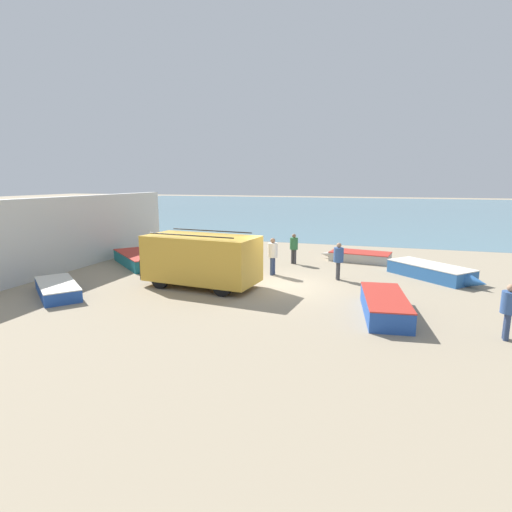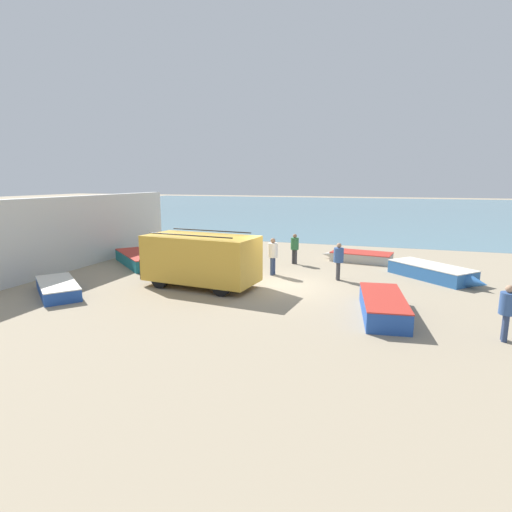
{
  "view_description": "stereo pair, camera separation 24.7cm",
  "coord_description": "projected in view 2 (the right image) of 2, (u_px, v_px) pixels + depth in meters",
  "views": [
    {
      "loc": [
        3.9,
        -16.16,
        4.45
      ],
      "look_at": [
        -1.55,
        1.25,
        1.0
      ],
      "focal_mm": 28.0,
      "sensor_mm": 36.0,
      "label": 1
    },
    {
      "loc": [
        4.14,
        -16.08,
        4.45
      ],
      "look_at": [
        -1.55,
        1.25,
        1.0
      ],
      "focal_mm": 28.0,
      "sensor_mm": 36.0,
      "label": 2
    }
  ],
  "objects": [
    {
      "name": "fisherman_1",
      "position": [
        295.0,
        246.0,
        21.51
      ],
      "size": [
        0.43,
        0.43,
        1.64
      ],
      "rotation": [
        0.0,
        0.0,
        1.14
      ],
      "color": "#38383D",
      "rests_on": "ground_plane"
    },
    {
      "name": "fisherman_0",
      "position": [
        507.0,
        308.0,
        11.09
      ],
      "size": [
        0.43,
        0.43,
        1.62
      ],
      "rotation": [
        0.0,
        0.0,
        3.05
      ],
      "color": "navy",
      "rests_on": "ground_plane"
    },
    {
      "name": "parked_van",
      "position": [
        201.0,
        259.0,
        16.86
      ],
      "size": [
        5.03,
        2.63,
        2.33
      ],
      "rotation": [
        0.0,
        0.0,
        3.04
      ],
      "color": "gold",
      "rests_on": "ground_plane"
    },
    {
      "name": "fishing_rowboat_0",
      "position": [
        382.0,
        304.0,
        13.46
      ],
      "size": [
        1.75,
        4.42,
        0.68
      ],
      "rotation": [
        0.0,
        0.0,
        1.69
      ],
      "color": "#234CA3",
      "rests_on": "ground_plane"
    },
    {
      "name": "fishing_rowboat_4",
      "position": [
        360.0,
        257.0,
        22.38
      ],
      "size": [
        4.03,
        2.12,
        0.52
      ],
      "rotation": [
        0.0,
        0.0,
        2.98
      ],
      "color": "#ADA89E",
      "rests_on": "ground_plane"
    },
    {
      "name": "sea_water",
      "position": [
        361.0,
        208.0,
        65.65
      ],
      "size": [
        120.0,
        80.0,
        0.01
      ],
      "primitive_type": "cube",
      "color": "slate",
      "rests_on": "ground_plane"
    },
    {
      "name": "fisherman_3",
      "position": [
        273.0,
        253.0,
        18.97
      ],
      "size": [
        0.47,
        0.47,
        1.78
      ],
      "rotation": [
        0.0,
        0.0,
        2.89
      ],
      "color": "navy",
      "rests_on": "ground_plane"
    },
    {
      "name": "ground_plane",
      "position": [
        281.0,
        286.0,
        17.11
      ],
      "size": [
        200.0,
        200.0,
        0.0
      ],
      "primitive_type": "plane",
      "color": "gray"
    },
    {
      "name": "fisherman_2",
      "position": [
        339.0,
        258.0,
        18.0
      ],
      "size": [
        0.45,
        0.45,
        1.7
      ],
      "rotation": [
        0.0,
        0.0,
        3.44
      ],
      "color": "#38383D",
      "rests_on": "ground_plane"
    },
    {
      "name": "fishing_rowboat_2",
      "position": [
        139.0,
        260.0,
        21.25
      ],
      "size": [
        4.6,
        4.09,
        0.63
      ],
      "rotation": [
        0.0,
        0.0,
        5.59
      ],
      "color": "#1E757F",
      "rests_on": "ground_plane"
    },
    {
      "name": "fishing_rowboat_5",
      "position": [
        224.0,
        255.0,
        22.65
      ],
      "size": [
        3.77,
        1.63,
        0.56
      ],
      "rotation": [
        0.0,
        0.0,
        3.08
      ],
      "color": "#2D66AD",
      "rests_on": "ground_plane"
    },
    {
      "name": "fishing_rowboat_1",
      "position": [
        434.0,
        272.0,
        18.29
      ],
      "size": [
        4.06,
        3.94,
        0.64
      ],
      "rotation": [
        0.0,
        0.0,
        5.52
      ],
      "color": "#2D66AD",
      "rests_on": "ground_plane"
    },
    {
      "name": "fishing_rowboat_3",
      "position": [
        57.0,
        287.0,
        15.95
      ],
      "size": [
        3.65,
        3.2,
        0.51
      ],
      "rotation": [
        0.0,
        0.0,
        2.46
      ],
      "color": "#234CA3",
      "rests_on": "ground_plane"
    },
    {
      "name": "harbor_wall",
      "position": [
        84.0,
        231.0,
        21.09
      ],
      "size": [
        0.5,
        14.4,
        3.68
      ],
      "primitive_type": "cube",
      "color": "silver",
      "rests_on": "ground_plane"
    }
  ]
}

